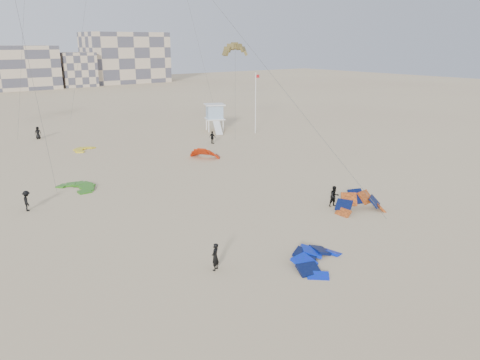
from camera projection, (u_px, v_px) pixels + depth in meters
ground at (276, 284)px, 26.00m from camera, size 320.00×320.00×0.00m
kite_ground_blue at (318, 263)px, 28.53m from camera, size 5.97×6.05×2.42m
kite_ground_orange at (360, 211)px, 37.26m from camera, size 5.26×5.26×4.20m
kite_ground_green at (77, 188)px, 43.08m from camera, size 4.92×4.76×0.90m
kite_ground_red_far at (205, 157)px, 54.62m from camera, size 5.01×4.98×3.58m
kite_ground_yellow at (84, 150)px, 58.30m from camera, size 4.15×4.18×0.55m
kitesurfer_main at (215, 257)px, 27.44m from camera, size 0.74×0.66×1.69m
kitesurfer_b at (334, 196)px, 38.13m from camera, size 0.98×0.84×1.73m
kitesurfer_c at (27, 201)px, 37.13m from camera, size 0.72×1.13×1.67m
kitesurfer_d at (212, 137)px, 61.84m from camera, size 0.72×1.06×1.67m
kitesurfer_e at (38, 133)px, 64.84m from camera, size 0.92×0.68×1.73m
kitesurfer_f at (211, 114)px, 81.54m from camera, size 0.57×1.58×1.67m
kite_fly_olive at (235, 51)px, 59.98m from camera, size 4.17×4.87×12.25m
lifeguard_tower_near at (215, 118)px, 70.50m from camera, size 3.79×6.05×4.06m
flagpole at (256, 102)px, 67.93m from camera, size 0.71×0.11×8.79m
condo_east at (126, 58)px, 153.64m from camera, size 26.00×14.00×16.00m
condo_fill_right at (76, 70)px, 141.02m from camera, size 10.00×10.00×10.00m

